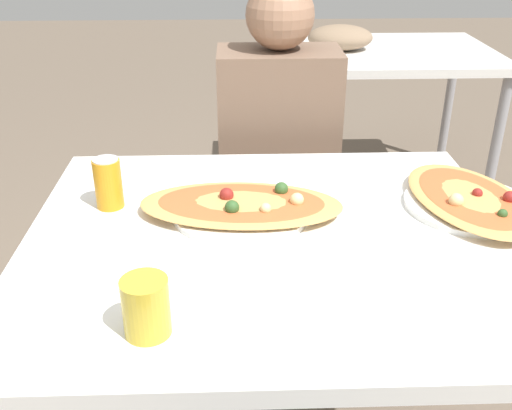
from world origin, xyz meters
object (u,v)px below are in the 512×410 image
person_seated (278,142)px  pizza_second (470,200)px  dining_table (271,264)px  chair_far_seated (275,192)px  drink_glass (146,307)px  soda_can (108,183)px  pizza_main (242,206)px

person_seated → pizza_second: size_ratio=2.67×
pizza_second → dining_table: bearing=-166.5°
chair_far_seated → drink_glass: 1.22m
soda_can → pizza_second: (0.87, -0.04, -0.04)m
dining_table → drink_glass: drink_glass is taller
chair_far_seated → soda_can: size_ratio=6.83×
person_seated → soda_can: (-0.45, -0.54, 0.11)m
pizza_main → drink_glass: size_ratio=4.69×
chair_far_seated → pizza_second: (0.43, -0.69, 0.30)m
dining_table → drink_glass: (-0.23, -0.33, 0.13)m
chair_far_seated → drink_glass: drink_glass is taller
pizza_main → soda_can: (-0.32, 0.05, 0.04)m
dining_table → chair_far_seated: 0.83m
drink_glass → pizza_main: bearing=68.7°
person_seated → pizza_second: person_seated is taller
pizza_second → drink_glass: bearing=-148.3°
soda_can → pizza_second: size_ratio=0.27×
dining_table → chair_far_seated: (0.06, 0.80, -0.21)m
person_seated → soda_can: person_seated is taller
dining_table → soda_can: (-0.38, 0.15, 0.14)m
person_seated → pizza_second: bearing=126.6°
dining_table → pizza_second: size_ratio=2.39×
dining_table → soda_can: size_ratio=8.81×
person_seated → pizza_second: (0.43, -0.58, 0.07)m
person_seated → drink_glass: (-0.30, -1.02, 0.10)m
dining_table → drink_glass: bearing=-125.4°
soda_can → pizza_main: bearing=-8.7°
pizza_main → pizza_second: 0.55m
pizza_main → drink_glass: 0.47m
person_seated → chair_far_seated: bearing=-90.0°
dining_table → pizza_second: 0.51m
drink_glass → pizza_second: drink_glass is taller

